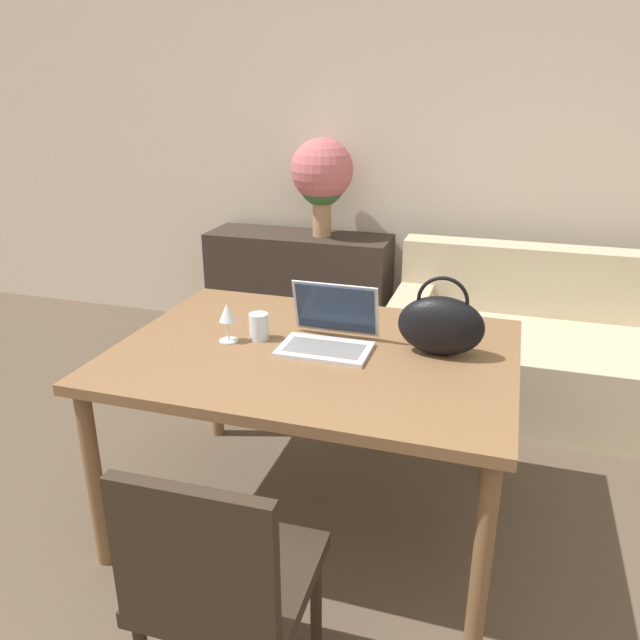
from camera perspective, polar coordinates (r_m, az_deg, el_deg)
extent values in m
cube|color=beige|center=(4.16, 10.52, 15.65)|extent=(10.00, 0.06, 2.70)
cube|color=brown|center=(2.36, -0.49, -3.12)|extent=(1.49, 1.09, 0.04)
cylinder|color=brown|center=(2.46, -19.92, -13.59)|extent=(0.06, 0.06, 0.73)
cylinder|color=brown|center=(2.07, 14.60, -20.54)|extent=(0.06, 0.06, 0.73)
cylinder|color=brown|center=(3.17, -9.62, -4.51)|extent=(0.06, 0.06, 0.73)
cylinder|color=brown|center=(2.87, 15.84, -7.91)|extent=(0.06, 0.06, 0.73)
cube|color=#2D2319|center=(1.87, -8.01, -22.20)|extent=(0.45, 0.45, 0.05)
cube|color=#2D2319|center=(1.58, -11.54, -20.79)|extent=(0.42, 0.05, 0.40)
cylinder|color=#2D2319|center=(2.21, -10.37, -22.37)|extent=(0.04, 0.04, 0.41)
cylinder|color=#2D2319|center=(2.10, -0.36, -24.62)|extent=(0.04, 0.04, 0.41)
cube|color=#C1B293|center=(3.70, 19.28, -4.22)|extent=(1.67, 0.92, 0.42)
cube|color=#C1B293|center=(3.90, 19.92, 3.44)|extent=(1.67, 0.20, 0.40)
cube|color=#C1B293|center=(3.70, 8.04, -1.99)|extent=(0.20, 0.92, 0.56)
cube|color=#332823|center=(4.26, -1.91, 2.79)|extent=(1.22, 0.40, 0.77)
cube|color=silver|center=(2.33, 0.44, -2.70)|extent=(0.34, 0.22, 0.02)
cube|color=gray|center=(2.32, 0.40, -2.56)|extent=(0.29, 0.14, 0.00)
cube|color=silver|center=(2.42, 1.45, 1.07)|extent=(0.34, 0.06, 0.21)
cube|color=#23334C|center=(2.41, 1.40, 1.05)|extent=(0.31, 0.06, 0.19)
cylinder|color=silver|center=(2.44, -5.61, -0.59)|extent=(0.08, 0.08, 0.10)
cylinder|color=silver|center=(2.45, -8.34, -1.87)|extent=(0.07, 0.07, 0.01)
cylinder|color=silver|center=(2.43, -8.39, -0.95)|extent=(0.01, 0.01, 0.08)
cone|color=silver|center=(2.40, -8.48, 0.73)|extent=(0.07, 0.07, 0.07)
ellipsoid|color=black|center=(2.31, 10.99, -0.54)|extent=(0.31, 0.14, 0.22)
torus|color=black|center=(2.27, 11.15, 1.70)|extent=(0.19, 0.01, 0.19)
cylinder|color=tan|center=(4.09, 0.18, 9.59)|extent=(0.12, 0.12, 0.27)
sphere|color=#3D6B38|center=(4.05, 0.18, 12.46)|extent=(0.30, 0.30, 0.30)
sphere|color=#C6666B|center=(4.04, 0.18, 13.57)|extent=(0.40, 0.40, 0.40)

